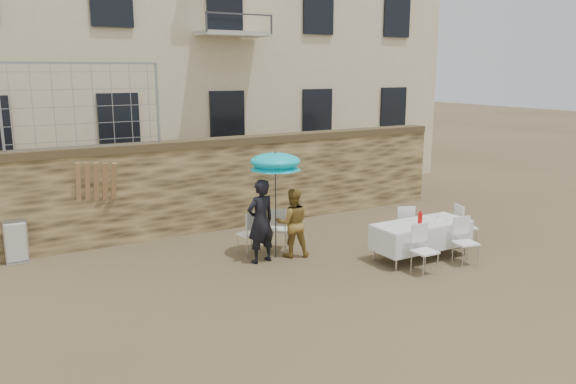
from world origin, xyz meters
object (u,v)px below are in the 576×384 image
table_chair_front_left (425,250)px  table_chair_side (465,226)px  couple_chair_right (278,228)px  banquet_table (422,224)px  umbrella (275,164)px  table_chair_back (403,226)px  soda_bottle (420,219)px  table_chair_front_right (466,242)px  couple_chair_left (249,233)px  man_suit (261,221)px  woman_dress (293,223)px  chair_stack_right (15,240)px

table_chair_front_left → table_chair_side: 2.17m
couple_chair_right → banquet_table: (2.31, -1.99, 0.25)m
banquet_table → couple_chair_right: bearing=139.3°
umbrella → table_chair_front_left: umbrella is taller
couple_chair_right → banquet_table: couple_chair_right is taller
table_chair_back → table_chair_side: 1.39m
soda_bottle → table_chair_front_right: soda_bottle is taller
couple_chair_left → table_chair_back: bearing=149.9°
umbrella → soda_bottle: 3.14m
umbrella → couple_chair_left: 1.62m
soda_bottle → table_chair_side: soda_bottle is taller
man_suit → woman_dress: size_ratio=1.18×
man_suit → woman_dress: (0.75, 0.00, -0.13)m
umbrella → table_chair_side: (4.01, -1.44, -1.50)m
umbrella → banquet_table: (2.61, -1.54, -1.25)m
couple_chair_right → table_chair_front_left: (1.71, -2.74, 0.00)m
soda_bottle → table_chair_back: 1.11m
table_chair_front_right → chair_stack_right: bearing=160.1°
woman_dress → umbrella: size_ratio=0.70×
couple_chair_left → chair_stack_right: couple_chair_left is taller
chair_stack_right → table_chair_side: bearing=-23.8°
man_suit → table_chair_back: (3.21, -0.64, -0.38)m
woman_dress → table_chair_front_left: woman_dress is taller
umbrella → soda_bottle: size_ratio=8.07×
man_suit → soda_bottle: 3.23m
woman_dress → table_chair_side: 3.91m
table_chair_front_left → table_chair_front_right: (1.10, 0.00, 0.00)m
woman_dress → man_suit: bearing=19.8°
table_chair_front_left → chair_stack_right: (-6.76, 4.72, -0.02)m
couple_chair_left → banquet_table: bearing=136.8°
woman_dress → soda_bottle: bearing=162.2°
table_chair_side → chair_stack_right: size_ratio=1.04×
table_chair_front_right → banquet_table: bearing=134.8°
couple_chair_left → banquet_table: (3.01, -1.99, 0.25)m
banquet_table → table_chair_back: 0.86m
table_chair_front_left → table_chair_back: size_ratio=1.00×
umbrella → table_chair_front_right: umbrella is taller
table_chair_front_left → table_chair_side: (2.00, 0.85, 0.00)m
woman_dress → table_chair_front_right: woman_dress is taller
table_chair_front_right → couple_chair_right: bearing=146.9°
couple_chair_right → table_chair_front_right: size_ratio=1.00×
table_chair_front_left → woman_dress: bearing=128.3°
couple_chair_right → table_chair_back: bearing=-169.5°
woman_dress → soda_bottle: woman_dress is taller
couple_chair_left → table_chair_front_right: 4.45m
soda_bottle → table_chair_front_right: (0.70, -0.60, -0.43)m
umbrella → table_chair_back: 3.27m
woman_dress → banquet_table: bearing=167.3°
umbrella → couple_chair_left: bearing=131.6°
couple_chair_right → table_chair_side: bearing=-171.2°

